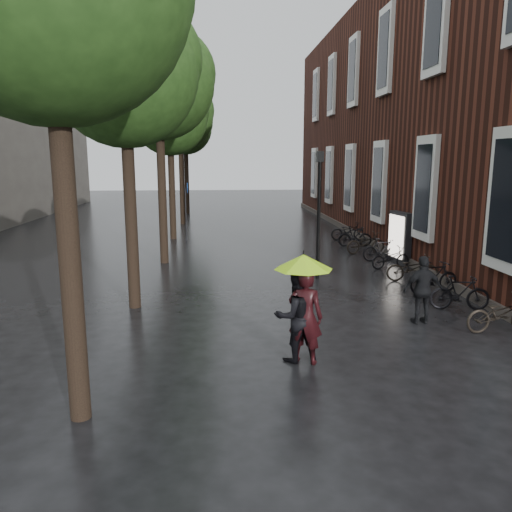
{
  "coord_description": "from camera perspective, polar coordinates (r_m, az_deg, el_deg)",
  "views": [
    {
      "loc": [
        -1.82,
        -6.42,
        4.0
      ],
      "look_at": [
        -0.8,
        6.58,
        1.46
      ],
      "focal_mm": 35.0,
      "sensor_mm": 36.0,
      "label": 1
    }
  ],
  "objects": [
    {
      "name": "lime_umbrella",
      "position": [
        9.66,
        5.45,
        -0.68
      ],
      "size": [
        1.16,
        1.16,
        1.7
      ],
      "rotation": [
        0.0,
        0.0,
        -0.01
      ],
      "color": "black",
      "rests_on": "ground"
    },
    {
      "name": "person_black",
      "position": [
        10.03,
        4.58,
        -6.87
      ],
      "size": [
        1.04,
        0.89,
        1.85
      ],
      "primitive_type": "imported",
      "rotation": [
        0.0,
        0.0,
        3.38
      ],
      "color": "black",
      "rests_on": "ground"
    },
    {
      "name": "lamp_post",
      "position": [
        16.72,
        7.21,
        6.06
      ],
      "size": [
        0.22,
        0.22,
        4.25
      ],
      "rotation": [
        0.0,
        0.0,
        0.15
      ],
      "color": "black",
      "rests_on": "ground"
    },
    {
      "name": "brick_building",
      "position": [
        28.72,
        21.54,
        14.25
      ],
      "size": [
        10.2,
        33.2,
        12.0
      ],
      "color": "#38160F",
      "rests_on": "ground"
    },
    {
      "name": "person_burgundy",
      "position": [
        9.93,
        5.66,
        -6.9
      ],
      "size": [
        0.82,
        0.7,
        1.9
      ],
      "primitive_type": "imported",
      "rotation": [
        0.0,
        0.0,
        2.71
      ],
      "color": "black",
      "rests_on": "ground"
    },
    {
      "name": "cycle_sign",
      "position": [
        24.97,
        -7.94,
        6.07
      ],
      "size": [
        0.15,
        0.52,
        2.87
      ],
      "rotation": [
        0.0,
        0.0,
        0.1
      ],
      "color": "#262628",
      "rests_on": "ground"
    },
    {
      "name": "pedestrian_walking",
      "position": [
        12.91,
        18.53,
        -3.69
      ],
      "size": [
        1.02,
        0.48,
        1.7
      ],
      "primitive_type": "imported",
      "rotation": [
        0.0,
        0.0,
        3.21
      ],
      "color": "black",
      "rests_on": "ground"
    },
    {
      "name": "ad_lightbox",
      "position": [
        20.12,
        16.08,
        2.03
      ],
      "size": [
        0.3,
        1.33,
        2.01
      ],
      "rotation": [
        0.0,
        0.0,
        0.15
      ],
      "color": "black",
      "rests_on": "ground"
    },
    {
      "name": "street_trees",
      "position": [
        22.56,
        -10.46,
        16.79
      ],
      "size": [
        4.33,
        34.03,
        8.91
      ],
      "color": "black",
      "rests_on": "ground"
    },
    {
      "name": "parked_bicycles",
      "position": [
        19.04,
        15.45,
        -0.1
      ],
      "size": [
        2.04,
        14.32,
        0.99
      ],
      "color": "black",
      "rests_on": "ground"
    },
    {
      "name": "ground",
      "position": [
        7.78,
        10.32,
        -20.12
      ],
      "size": [
        120.0,
        120.0,
        0.0
      ],
      "primitive_type": "plane",
      "color": "black"
    }
  ]
}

